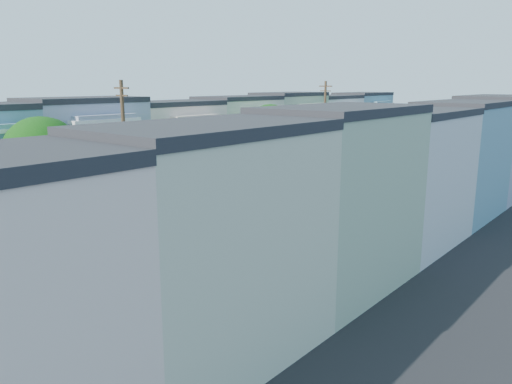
{
  "coord_description": "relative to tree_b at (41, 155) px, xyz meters",
  "views": [
    {
      "loc": [
        23.08,
        -18.76,
        9.94
      ],
      "look_at": [
        0.41,
        8.33,
        2.2
      ],
      "focal_mm": 35.0,
      "sensor_mm": 36.0,
      "label": 1
    }
  ],
  "objects": [
    {
      "name": "ground",
      "position": [
        6.3,
        4.05,
        -5.62
      ],
      "size": [
        160.0,
        160.0,
        0.0
      ],
      "primitive_type": "plane",
      "color": "black",
      "rests_on": "ground"
    },
    {
      "name": "road_slab",
      "position": [
        6.3,
        19.05,
        -5.61
      ],
      "size": [
        12.0,
        70.0,
        0.02
      ],
      "primitive_type": "cube",
      "color": "black",
      "rests_on": "ground"
    },
    {
      "name": "curb_left",
      "position": [
        0.25,
        19.05,
        -5.55
      ],
      "size": [
        0.3,
        70.0,
        0.15
      ],
      "primitive_type": "cube",
      "color": "gray",
      "rests_on": "ground"
    },
    {
      "name": "curb_right",
      "position": [
        12.35,
        19.05,
        -5.55
      ],
      "size": [
        0.3,
        70.0,
        0.15
      ],
      "primitive_type": "cube",
      "color": "gray",
      "rests_on": "ground"
    },
    {
      "name": "sidewalk_left",
      "position": [
        -1.05,
        19.05,
        -5.55
      ],
      "size": [
        2.6,
        70.0,
        0.15
      ],
      "primitive_type": "cube",
      "color": "gray",
      "rests_on": "ground"
    },
    {
      "name": "sidewalk_right",
      "position": [
        13.65,
        19.05,
        -5.55
      ],
      "size": [
        2.6,
        70.0,
        0.15
      ],
      "primitive_type": "cube",
      "color": "gray",
      "rests_on": "ground"
    },
    {
      "name": "centerline",
      "position": [
        6.3,
        19.05,
        -5.62
      ],
      "size": [
        0.12,
        70.0,
        0.01
      ],
      "primitive_type": "cube",
      "color": "gold",
      "rests_on": "ground"
    },
    {
      "name": "townhouse_row_left",
      "position": [
        -4.85,
        19.05,
        -5.62
      ],
      "size": [
        5.0,
        70.0,
        8.5
      ],
      "primitive_type": "cube",
      "color": "silver",
      "rests_on": "ground"
    },
    {
      "name": "townhouse_row_right",
      "position": [
        17.45,
        19.05,
        -5.62
      ],
      "size": [
        5.0,
        70.0,
        8.5
      ],
      "primitive_type": "cube",
      "color": "silver",
      "rests_on": "ground"
    },
    {
      "name": "tree_b",
      "position": [
        0.0,
        0.0,
        0.0
      ],
      "size": [
        4.7,
        4.7,
        8.0
      ],
      "color": "black",
      "rests_on": "ground"
    },
    {
      "name": "tree_c",
      "position": [
        0.0,
        11.46,
        -1.0
      ],
      "size": [
        4.7,
        4.7,
        6.99
      ],
      "color": "black",
      "rests_on": "ground"
    },
    {
      "name": "tree_d",
      "position": [
        -0.0,
        22.37,
        0.02
      ],
      "size": [
        4.7,
        4.7,
        8.02
      ],
      "color": "black",
      "rests_on": "ground"
    },
    {
      "name": "tree_e",
      "position": [
        0.0,
        36.64,
        -1.09
      ],
      "size": [
        4.7,
        4.7,
        6.9
      ],
      "color": "black",
      "rests_on": "ground"
    },
    {
      "name": "tree_far_r",
      "position": [
        13.2,
        34.85,
        -1.57
      ],
      "size": [
        2.9,
        2.9,
        5.56
      ],
      "color": "black",
      "rests_on": "ground"
    },
    {
      "name": "utility_pole_near",
      "position": [
        0.0,
        6.05,
        -0.47
      ],
      "size": [
        1.6,
        0.26,
        10.0
      ],
      "color": "#42301E",
      "rests_on": "ground"
    },
    {
      "name": "utility_pole_far",
      "position": [
        0.0,
        32.05,
        -0.47
      ],
      "size": [
        1.6,
        0.26,
        10.0
      ],
      "color": "#42301E",
      "rests_on": "ground"
    },
    {
      "name": "fedex_truck",
      "position": [
        8.5,
        12.75,
        -3.86
      ],
      "size": [
        2.54,
        6.6,
        3.16
      ],
      "rotation": [
        0.0,
        0.0,
        -0.04
      ],
      "color": "silver",
      "rests_on": "ground"
    },
    {
      "name": "lead_sedan",
      "position": [
        8.92,
        21.39,
        -4.87
      ],
      "size": [
        2.84,
        5.58,
        1.51
      ],
      "primitive_type": "imported",
      "rotation": [
        0.0,
        0.0,
        -0.06
      ],
      "color": "black",
      "rests_on": "ground"
    },
    {
      "name": "parked_left_c",
      "position": [
        1.4,
        5.51,
        -4.98
      ],
      "size": [
        1.53,
        3.98,
        1.29
      ],
      "primitive_type": "imported",
      "rotation": [
        0.0,
        0.0,
        0.0
      ],
      "color": "silver",
      "rests_on": "ground"
    },
    {
      "name": "parked_left_d",
      "position": [
        1.4,
        16.04,
        -4.94
      ],
      "size": [
        1.83,
        4.2,
        1.36
      ],
      "primitive_type": "imported",
      "rotation": [
        0.0,
        0.0,
        0.1
      ],
      "color": "black",
      "rests_on": "ground"
    },
    {
      "name": "parked_right_a",
      "position": [
        11.2,
        -3.21,
        -5.0
      ],
      "size": [
        1.37,
        3.77,
        1.25
      ],
      "primitive_type": "imported",
      "rotation": [
        0.0,
        0.0,
        0.01
      ],
      "color": "#2D3035",
      "rests_on": "ground"
    },
    {
      "name": "parked_right_b",
      "position": [
        11.2,
        2.24,
        -5.0
      ],
      "size": [
        1.69,
        3.91,
        1.24
      ],
      "primitive_type": "imported",
      "rotation": [
        0.0,
        0.0,
        0.06
      ],
      "color": "silver",
      "rests_on": "ground"
    },
    {
      "name": "parked_right_c",
      "position": [
        11.2,
        20.59,
        -4.89
      ],
      "size": [
        1.78,
        4.52,
        1.46
      ],
      "primitive_type": "imported",
      "rotation": [
        0.0,
        0.0,
        0.01
      ],
      "color": "black",
      "rests_on": "ground"
    },
    {
      "name": "parked_right_d",
      "position": [
        11.2,
        30.1,
        -4.99
      ],
      "size": [
        1.52,
        3.85,
        1.26
      ],
      "primitive_type": "imported",
      "rotation": [
        0.0,
        0.0,
        0.05
      ],
      "color": "black",
      "rests_on": "ground"
    },
    {
      "name": "motorcycle",
      "position": [
        11.29,
        -7.39,
        -5.2
      ],
      "size": [
        0.28,
        2.01,
        0.8
      ],
      "rotation": [
        0.0,
        0.0,
        -0.2
      ],
      "color": "black",
      "rests_on": "ground"
    }
  ]
}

